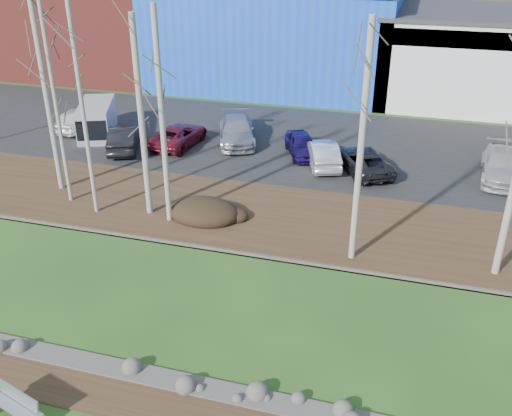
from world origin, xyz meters
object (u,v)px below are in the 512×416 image
(car_5, at_px, (322,153))
(car_3, at_px, (237,130))
(bench_intact, at_px, (17,406))
(car_7, at_px, (503,165))
(car_2, at_px, (179,135))
(van_grey, at_px, (96,120))
(car_4, at_px, (302,145))
(car_6, at_px, (364,161))
(car_0, at_px, (77,119))
(car_1, at_px, (124,138))

(car_5, bearing_deg, car_3, -40.79)
(bench_intact, relative_size, car_7, 0.35)
(car_2, xyz_separation_m, van_grey, (-5.91, 0.25, 0.39))
(car_2, xyz_separation_m, car_3, (3.30, 1.60, 0.12))
(bench_intact, height_order, car_4, car_4)
(van_grey, bearing_deg, car_6, -26.72)
(car_0, bearing_deg, car_2, 167.88)
(bench_intact, bearing_deg, car_7, 72.30)
(car_1, relative_size, car_5, 1.05)
(bench_intact, bearing_deg, car_5, 92.99)
(car_0, relative_size, car_2, 0.92)
(car_1, relative_size, car_4, 1.17)
(bench_intact, xyz_separation_m, car_2, (-4.24, 21.65, 0.36))
(car_1, relative_size, car_2, 0.97)
(car_5, height_order, car_7, car_7)
(van_grey, bearing_deg, car_0, 137.70)
(car_4, relative_size, car_7, 0.75)
(car_6, bearing_deg, car_1, -24.63)
(bench_intact, bearing_deg, car_1, 126.12)
(car_1, bearing_deg, car_5, 162.81)
(bench_intact, distance_m, car_3, 23.27)
(car_0, height_order, car_6, car_0)
(car_0, xyz_separation_m, car_6, (19.50, -1.98, -0.08))
(car_3, distance_m, van_grey, 9.31)
(car_1, bearing_deg, car_7, 163.24)
(car_1, distance_m, van_grey, 3.50)
(car_6, relative_size, van_grey, 0.92)
(car_0, xyz_separation_m, car_3, (11.14, 0.66, 0.04))
(car_6, bearing_deg, car_5, -34.52)
(car_6, bearing_deg, car_2, -31.89)
(car_2, distance_m, van_grey, 5.93)
(car_0, bearing_deg, car_3, 178.13)
(car_0, relative_size, car_6, 0.92)
(bench_intact, xyz_separation_m, van_grey, (-10.15, 21.90, 0.74))
(car_7, bearing_deg, car_5, -171.27)
(car_4, height_order, car_6, car_4)
(car_1, height_order, car_5, car_1)
(bench_intact, relative_size, car_1, 0.40)
(car_2, relative_size, car_3, 0.88)
(car_3, height_order, car_6, car_3)
(car_3, distance_m, car_6, 8.77)
(car_6, distance_m, van_grey, 17.62)
(car_6, height_order, car_7, car_7)
(car_2, relative_size, car_7, 0.90)
(car_1, height_order, van_grey, van_grey)
(bench_intact, xyz_separation_m, car_3, (-0.93, 23.25, 0.48))
(car_3, height_order, car_4, car_3)
(car_0, xyz_separation_m, car_5, (17.07, -1.65, -0.02))
(car_4, bearing_deg, car_1, 166.61)
(van_grey, bearing_deg, car_3, -14.17)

